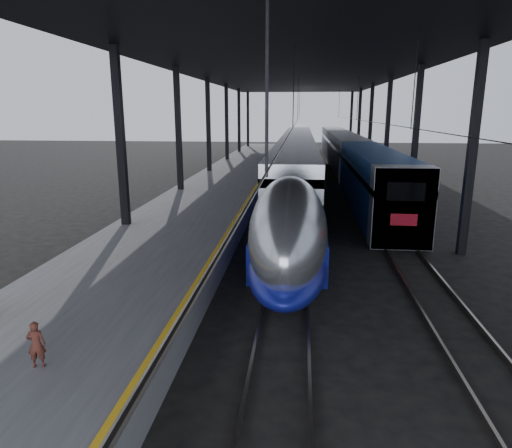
# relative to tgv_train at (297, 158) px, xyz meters

# --- Properties ---
(ground) EXTENTS (160.00, 160.00, 0.00)m
(ground) POSITION_rel_tgv_train_xyz_m (-2.00, -27.98, -1.90)
(ground) COLOR black
(ground) RESTS_ON ground
(platform) EXTENTS (6.00, 80.00, 1.00)m
(platform) POSITION_rel_tgv_train_xyz_m (-5.50, -7.98, -1.40)
(platform) COLOR #4C4C4F
(platform) RESTS_ON ground
(yellow_strip) EXTENTS (0.30, 80.00, 0.01)m
(yellow_strip) POSITION_rel_tgv_train_xyz_m (-2.70, -7.98, -0.89)
(yellow_strip) COLOR gold
(yellow_strip) RESTS_ON platform
(rails) EXTENTS (6.52, 80.00, 0.16)m
(rails) POSITION_rel_tgv_train_xyz_m (2.50, -7.98, -1.82)
(rails) COLOR slate
(rails) RESTS_ON ground
(canopy) EXTENTS (18.00, 75.00, 9.47)m
(canopy) POSITION_rel_tgv_train_xyz_m (-0.10, -7.98, 7.22)
(canopy) COLOR black
(canopy) RESTS_ON ground
(tgv_train) EXTENTS (2.83, 65.20, 4.06)m
(tgv_train) POSITION_rel_tgv_train_xyz_m (0.00, 0.00, 0.00)
(tgv_train) COLOR #B5B8BD
(tgv_train) RESTS_ON ground
(second_train) EXTENTS (2.77, 56.05, 3.82)m
(second_train) POSITION_rel_tgv_train_xyz_m (5.00, 4.30, 0.03)
(second_train) COLOR navy
(second_train) RESTS_ON ground
(child) EXTENTS (0.42, 0.33, 1.02)m
(child) POSITION_rel_tgv_train_xyz_m (-4.97, -35.21, -0.39)
(child) COLOR #4B2219
(child) RESTS_ON platform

